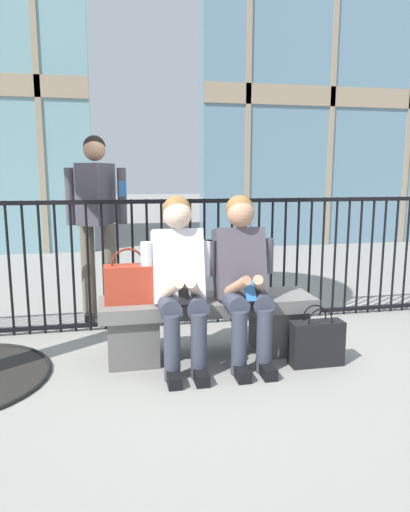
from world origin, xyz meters
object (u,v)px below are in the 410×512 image
(stone_bench, at_px, (208,321))
(seated_person_with_phone, at_px, (179,277))
(seated_person_companion, at_px, (242,274))
(handbag_on_bench, at_px, (129,283))
(bystander_at_railing, at_px, (97,213))
(shopping_bag, at_px, (316,342))

(stone_bench, relative_size, seated_person_with_phone, 1.32)
(seated_person_companion, relative_size, handbag_on_bench, 3.05)
(handbag_on_bench, bearing_deg, stone_bench, 0.99)
(seated_person_with_phone, xyz_separation_m, handbag_on_bench, (-0.35, 0.12, -0.06))
(handbag_on_bench, relative_size, bystander_at_railing, 0.23)
(seated_person_companion, relative_size, bystander_at_railing, 0.71)
(stone_bench, height_order, handbag_on_bench, handbag_on_bench)
(seated_person_with_phone, height_order, shopping_bag, seated_person_with_phone)
(seated_person_companion, height_order, handbag_on_bench, seated_person_companion)
(seated_person_with_phone, distance_m, handbag_on_bench, 0.37)
(handbag_on_bench, relative_size, shopping_bag, 0.91)
(bystander_at_railing, bearing_deg, stone_bench, -54.40)
(handbag_on_bench, bearing_deg, shopping_bag, -13.92)
(handbag_on_bench, xyz_separation_m, shopping_bag, (1.31, -0.32, -0.43))
(handbag_on_bench, bearing_deg, seated_person_with_phone, -18.73)
(stone_bench, bearing_deg, seated_person_companion, -29.22)
(seated_person_companion, distance_m, bystander_at_railing, 1.68)
(stone_bench, bearing_deg, shopping_bag, -24.63)
(stone_bench, distance_m, bystander_at_railing, 1.58)
(bystander_at_railing, bearing_deg, shopping_bag, -43.64)
(stone_bench, xyz_separation_m, handbag_on_bench, (-0.58, -0.01, 0.32))
(seated_person_with_phone, bearing_deg, bystander_at_railing, 114.78)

